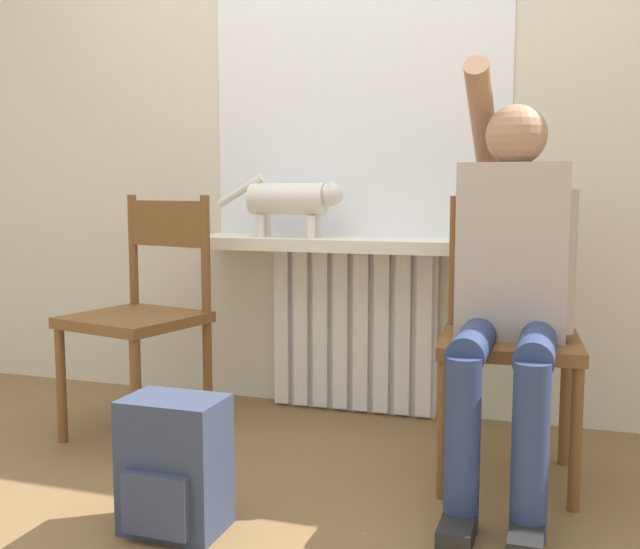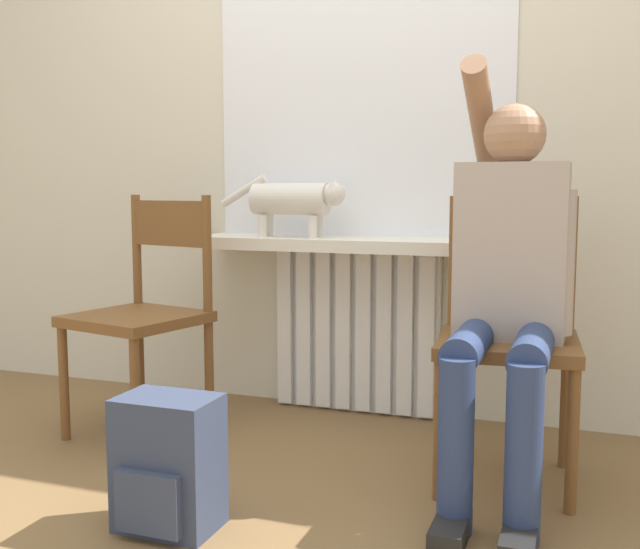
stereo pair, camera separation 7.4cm
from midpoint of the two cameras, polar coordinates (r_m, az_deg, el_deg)
The scene contains 10 objects.
ground_plane at distance 2.27m, azimuth -5.46°, elevation -18.18°, with size 12.00×12.00×0.00m, color brown.
wall_with_window at distance 3.24m, azimuth 3.94°, elevation 13.64°, with size 7.00×0.06×2.70m.
radiator at distance 3.20m, azimuth 3.41°, elevation -4.27°, with size 0.71×0.08×0.70m.
windowsill at distance 3.05m, azimuth 2.91°, elevation 2.32°, with size 1.32×0.30×0.05m.
window_glass at distance 3.22m, azimuth 3.77°, elevation 14.89°, with size 1.27×0.01×1.33m.
chair_left at distance 2.96m, azimuth -12.53°, elevation -2.67°, with size 0.52×0.52×0.92m.
chair_right at distance 2.51m, azimuth 14.99°, elevation -4.37°, with size 0.47×0.47×0.92m.
person at distance 2.36m, azimuth 14.96°, elevation -0.19°, with size 0.36×0.98×1.36m.
cat at distance 3.09m, azimuth -1.27°, elevation 5.70°, with size 0.55×0.13×0.26m.
backpack at distance 2.18m, azimuth -10.54°, elevation -14.04°, with size 0.27×0.22×0.38m.
Camera 2 is at (0.93, -1.85, 0.95)m, focal length 42.00 mm.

